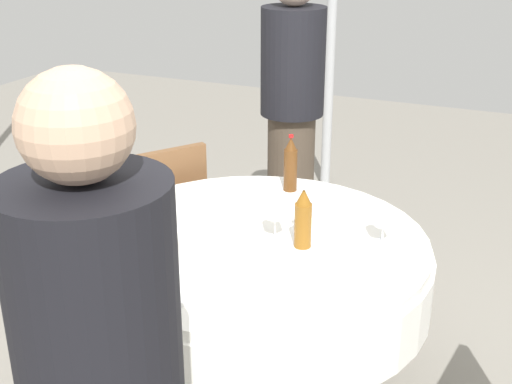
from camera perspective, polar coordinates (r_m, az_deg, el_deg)
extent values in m
cylinder|color=white|center=(2.62, 0.00, -4.27)|extent=(1.33, 1.33, 0.04)
cylinder|color=white|center=(2.68, 0.00, -6.76)|extent=(1.36, 1.36, 0.22)
cylinder|color=slate|center=(2.86, 0.00, -12.88)|extent=(0.14, 0.14, 0.48)
cylinder|color=#593314|center=(3.02, 2.91, 1.85)|extent=(0.06, 0.06, 0.19)
cone|color=#593314|center=(2.98, 2.95, 4.09)|extent=(0.05, 0.05, 0.06)
cylinder|color=red|center=(2.97, 2.97, 4.71)|extent=(0.02, 0.02, 0.01)
cylinder|color=silver|center=(2.75, -11.83, -0.80)|extent=(0.06, 0.06, 0.19)
cone|color=silver|center=(2.70, -12.05, 1.69)|extent=(0.06, 0.06, 0.07)
cylinder|color=silver|center=(2.69, -12.12, 2.50)|extent=(0.02, 0.02, 0.01)
cylinder|color=#8C5619|center=(2.51, 3.96, -2.82)|extent=(0.06, 0.06, 0.17)
cone|color=#8C5619|center=(2.47, 4.04, -0.36)|extent=(0.06, 0.06, 0.06)
cylinder|color=silver|center=(2.45, 4.06, 0.43)|extent=(0.03, 0.03, 0.01)
cylinder|color=silver|center=(2.39, -7.44, -3.90)|extent=(0.07, 0.07, 0.20)
cone|color=silver|center=(2.34, -7.60, -0.87)|extent=(0.06, 0.06, 0.07)
cylinder|color=red|center=(2.32, -7.66, 0.08)|extent=(0.03, 0.03, 0.01)
cylinder|color=white|center=(2.62, 10.53, -4.10)|extent=(0.06, 0.06, 0.00)
cylinder|color=white|center=(2.61, 10.58, -3.41)|extent=(0.01, 0.01, 0.07)
cylinder|color=white|center=(2.58, 10.69, -2.07)|extent=(0.07, 0.07, 0.07)
cylinder|color=white|center=(2.61, 1.61, -3.84)|extent=(0.06, 0.06, 0.00)
cylinder|color=white|center=(2.59, 1.62, -2.97)|extent=(0.01, 0.01, 0.08)
cylinder|color=white|center=(2.56, 1.63, -1.40)|extent=(0.08, 0.08, 0.07)
cylinder|color=white|center=(2.85, 3.01, -1.32)|extent=(0.24, 0.24, 0.02)
cylinder|color=white|center=(2.76, -2.78, -2.19)|extent=(0.24, 0.24, 0.02)
cylinder|color=white|center=(2.25, 0.60, -8.30)|extent=(0.23, 0.23, 0.02)
cylinder|color=white|center=(2.27, -7.15, -8.21)|extent=(0.20, 0.20, 0.02)
cube|color=silver|center=(2.53, -1.41, -4.71)|extent=(0.11, 0.16, 0.00)
cube|color=white|center=(2.64, -9.15, -3.53)|extent=(0.21, 0.21, 0.02)
cylinder|color=black|center=(1.41, -13.29, -10.52)|extent=(0.34, 0.34, 0.60)
sphere|color=#D8AD8C|center=(1.24, -14.94, 5.38)|extent=(0.21, 0.21, 0.21)
cylinder|color=#4C3F33|center=(3.83, 2.90, 0.18)|extent=(0.26, 0.26, 0.89)
cylinder|color=black|center=(3.62, 3.13, 10.88)|extent=(0.34, 0.34, 0.56)
cube|color=brown|center=(3.50, -8.47, -2.21)|extent=(0.55, 0.55, 0.04)
cube|color=brown|center=(3.27, -7.36, 0.02)|extent=(0.35, 0.26, 0.42)
cylinder|color=gray|center=(3.81, -7.01, -3.96)|extent=(0.03, 0.03, 0.43)
cylinder|color=gray|center=(3.69, -11.77, -5.17)|extent=(0.03, 0.03, 0.43)
cylinder|color=gray|center=(3.53, -4.58, -6.05)|extent=(0.03, 0.03, 0.43)
cylinder|color=gray|center=(3.41, -9.66, -7.46)|extent=(0.03, 0.03, 0.43)
cylinder|color=#B2B5B7|center=(4.82, 6.36, 13.94)|extent=(0.07, 0.07, 2.39)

